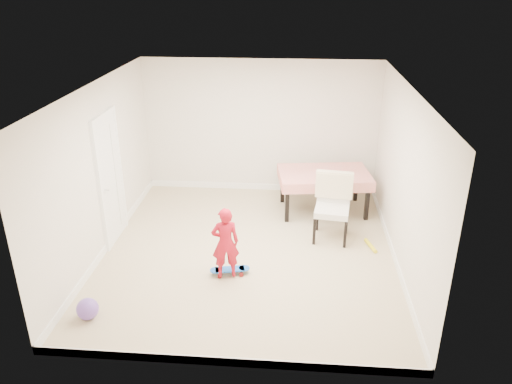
# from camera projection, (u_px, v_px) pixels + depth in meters

# --- Properties ---
(ground) EXTENTS (5.00, 5.00, 0.00)m
(ground) POSITION_uv_depth(u_px,v_px,m) (249.00, 252.00, 7.85)
(ground) COLOR tan
(ground) RESTS_ON ground
(ceiling) EXTENTS (4.50, 5.00, 0.04)m
(ceiling) POSITION_uv_depth(u_px,v_px,m) (248.00, 89.00, 6.81)
(ceiling) COLOR silver
(ceiling) RESTS_ON wall_back
(wall_back) EXTENTS (4.50, 0.04, 2.60)m
(wall_back) POSITION_uv_depth(u_px,v_px,m) (260.00, 128.00, 9.59)
(wall_back) COLOR silver
(wall_back) RESTS_ON ground
(wall_front) EXTENTS (4.50, 0.04, 2.60)m
(wall_front) POSITION_uv_depth(u_px,v_px,m) (225.00, 266.00, 5.07)
(wall_front) COLOR silver
(wall_front) RESTS_ON ground
(wall_left) EXTENTS (0.04, 5.00, 2.60)m
(wall_left) POSITION_uv_depth(u_px,v_px,m) (101.00, 171.00, 7.49)
(wall_left) COLOR silver
(wall_left) RESTS_ON ground
(wall_right) EXTENTS (0.04, 5.00, 2.60)m
(wall_right) POSITION_uv_depth(u_px,v_px,m) (402.00, 180.00, 7.16)
(wall_right) COLOR silver
(wall_right) RESTS_ON ground
(door) EXTENTS (0.11, 0.94, 2.11)m
(door) POSITION_uv_depth(u_px,v_px,m) (110.00, 180.00, 7.88)
(door) COLOR white
(door) RESTS_ON ground
(baseboard_back) EXTENTS (4.50, 0.02, 0.12)m
(baseboard_back) POSITION_uv_depth(u_px,v_px,m) (260.00, 187.00, 10.10)
(baseboard_back) COLOR white
(baseboard_back) RESTS_ON ground
(baseboard_front) EXTENTS (4.50, 0.02, 0.12)m
(baseboard_front) POSITION_uv_depth(u_px,v_px,m) (227.00, 362.00, 5.56)
(baseboard_front) COLOR white
(baseboard_front) RESTS_ON ground
(baseboard_left) EXTENTS (0.02, 5.00, 0.12)m
(baseboard_left) POSITION_uv_depth(u_px,v_px,m) (110.00, 243.00, 8.00)
(baseboard_left) COLOR white
(baseboard_left) RESTS_ON ground
(baseboard_right) EXTENTS (0.02, 5.00, 0.12)m
(baseboard_right) POSITION_uv_depth(u_px,v_px,m) (394.00, 255.00, 7.66)
(baseboard_right) COLOR white
(baseboard_right) RESTS_ON ground
(dining_table) EXTENTS (1.72, 1.21, 0.75)m
(dining_table) POSITION_uv_depth(u_px,v_px,m) (323.00, 192.00, 9.08)
(dining_table) COLOR #B81409
(dining_table) RESTS_ON ground
(dining_chair) EXTENTS (0.68, 0.75, 1.10)m
(dining_chair) POSITION_uv_depth(u_px,v_px,m) (332.00, 208.00, 8.04)
(dining_chair) COLOR beige
(dining_chair) RESTS_ON ground
(skateboard) EXTENTS (0.61, 0.33, 0.09)m
(skateboard) POSITION_uv_depth(u_px,v_px,m) (230.00, 271.00, 7.27)
(skateboard) COLOR blue
(skateboard) RESTS_ON ground
(child) EXTENTS (0.44, 0.34, 1.07)m
(child) POSITION_uv_depth(u_px,v_px,m) (225.00, 245.00, 6.99)
(child) COLOR #B31124
(child) RESTS_ON ground
(balloon) EXTENTS (0.28, 0.28, 0.28)m
(balloon) POSITION_uv_depth(u_px,v_px,m) (88.00, 309.00, 6.30)
(balloon) COLOR #6D4AB2
(balloon) RESTS_ON ground
(foam_toy) EXTENTS (0.17, 0.40, 0.06)m
(foam_toy) POSITION_uv_depth(u_px,v_px,m) (371.00, 246.00, 7.98)
(foam_toy) COLOR yellow
(foam_toy) RESTS_ON ground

